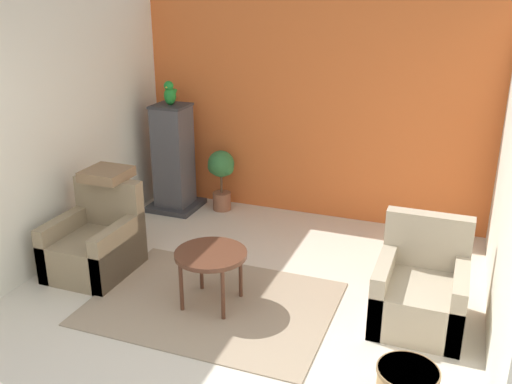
{
  "coord_description": "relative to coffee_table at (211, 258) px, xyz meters",
  "views": [
    {
      "loc": [
        1.73,
        -2.71,
        2.76
      ],
      "look_at": [
        0.0,
        1.85,
        0.93
      ],
      "focal_mm": 40.0,
      "sensor_mm": 36.0,
      "label": 1
    }
  ],
  "objects": [
    {
      "name": "throw_pillow",
      "position": [
        -1.35,
        0.46,
        0.46
      ],
      "size": [
        0.42,
        0.42,
        0.1
      ],
      "color": "#846647",
      "rests_on": "armchair_left"
    },
    {
      "name": "parrot",
      "position": [
        -1.42,
        1.94,
        1.0
      ],
      "size": [
        0.14,
        0.25,
        0.29
      ],
      "color": "#1E842D",
      "rests_on": "birdcage"
    },
    {
      "name": "wall_back_accent",
      "position": [
        0.23,
        2.4,
        0.86
      ],
      "size": [
        4.3,
        0.06,
        2.65
      ],
      "color": "orange",
      "rests_on": "ground_plane"
    },
    {
      "name": "coffee_table",
      "position": [
        0.0,
        0.0,
        0.0
      ],
      "size": [
        0.64,
        0.64,
        0.52
      ],
      "color": "#512D1E",
      "rests_on": "ground_plane"
    },
    {
      "name": "birdcage",
      "position": [
        -1.42,
        1.94,
        0.17
      ],
      "size": [
        0.6,
        0.6,
        1.33
      ],
      "color": "#353539",
      "rests_on": "ground_plane"
    },
    {
      "name": "armchair_right",
      "position": [
        1.76,
        0.38,
        -0.19
      ],
      "size": [
        0.73,
        0.81,
        0.88
      ],
      "color": "tan",
      "rests_on": "ground_plane"
    },
    {
      "name": "potted_plant",
      "position": [
        -0.84,
        2.1,
        0.04
      ],
      "size": [
        0.36,
        0.33,
        0.77
      ],
      "color": "brown",
      "rests_on": "ground_plane"
    },
    {
      "name": "wall_left",
      "position": [
        -1.89,
        0.52,
        0.86
      ],
      "size": [
        0.06,
        3.7,
        2.65
      ],
      "color": "silver",
      "rests_on": "ground_plane"
    },
    {
      "name": "armchair_left",
      "position": [
        -1.35,
        0.17,
        -0.19
      ],
      "size": [
        0.73,
        0.81,
        0.88
      ],
      "color": "#8E7A5B",
      "rests_on": "ground_plane"
    },
    {
      "name": "area_rug",
      "position": [
        0.0,
        0.0,
        -0.46
      ],
      "size": [
        2.14,
        1.56,
        0.01
      ],
      "color": "gray",
      "rests_on": "ground_plane"
    }
  ]
}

